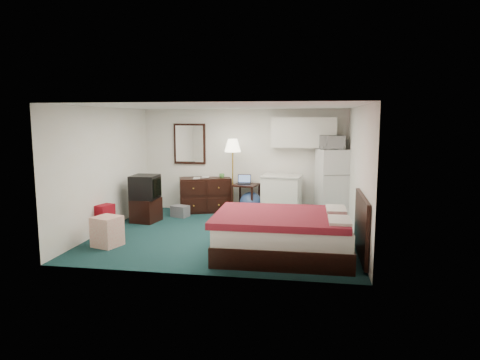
% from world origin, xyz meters
% --- Properties ---
extents(floor, '(5.00, 4.50, 0.01)m').
position_xyz_m(floor, '(0.00, 0.00, 0.00)').
color(floor, black).
rests_on(floor, ground).
extents(ceiling, '(5.00, 4.50, 0.01)m').
position_xyz_m(ceiling, '(0.00, 0.00, 2.50)').
color(ceiling, white).
rests_on(ceiling, walls).
extents(walls, '(5.01, 4.51, 2.50)m').
position_xyz_m(walls, '(0.00, 0.00, 1.25)').
color(walls, white).
rests_on(walls, floor).
extents(mirror, '(0.80, 0.06, 1.00)m').
position_xyz_m(mirror, '(-1.35, 2.22, 1.65)').
color(mirror, white).
rests_on(mirror, walls).
extents(upper_cabinets, '(1.50, 0.35, 0.70)m').
position_xyz_m(upper_cabinets, '(1.45, 2.08, 1.95)').
color(upper_cabinets, white).
rests_on(upper_cabinets, walls).
extents(headboard, '(0.06, 1.56, 1.00)m').
position_xyz_m(headboard, '(2.46, -1.13, 0.55)').
color(headboard, black).
rests_on(headboard, walls).
extents(dresser, '(1.35, 0.93, 0.84)m').
position_xyz_m(dresser, '(-0.91, 1.98, 0.42)').
color(dresser, black).
rests_on(dresser, floor).
extents(floor_lamp, '(0.40, 0.40, 1.80)m').
position_xyz_m(floor_lamp, '(-0.19, 1.82, 0.90)').
color(floor_lamp, gold).
rests_on(floor_lamp, floor).
extents(desk, '(0.68, 0.68, 0.72)m').
position_xyz_m(desk, '(0.11, 1.93, 0.36)').
color(desk, black).
rests_on(desk, floor).
extents(exercise_ball, '(0.63, 0.63, 0.54)m').
position_xyz_m(exercise_ball, '(0.24, 1.84, 0.27)').
color(exercise_ball, navy).
rests_on(exercise_ball, floor).
extents(kitchen_counter, '(0.94, 0.76, 0.94)m').
position_xyz_m(kitchen_counter, '(0.98, 1.78, 0.47)').
color(kitchen_counter, white).
rests_on(kitchen_counter, floor).
extents(fridge, '(0.81, 0.81, 1.58)m').
position_xyz_m(fridge, '(2.13, 1.88, 0.79)').
color(fridge, silver).
rests_on(fridge, floor).
extents(bed, '(2.20, 1.72, 0.70)m').
position_xyz_m(bed, '(1.21, -1.13, 0.35)').
color(bed, maroon).
rests_on(bed, floor).
extents(tv_stand, '(0.61, 0.65, 0.52)m').
position_xyz_m(tv_stand, '(-1.96, 0.76, 0.26)').
color(tv_stand, black).
rests_on(tv_stand, floor).
extents(suitcase, '(0.32, 0.41, 0.59)m').
position_xyz_m(suitcase, '(-2.35, -0.38, 0.30)').
color(suitcase, maroon).
rests_on(suitcase, floor).
extents(retail_box, '(0.54, 0.54, 0.54)m').
position_xyz_m(retail_box, '(-1.94, -1.12, 0.27)').
color(retail_box, silver).
rests_on(retail_box, floor).
extents(file_bin, '(0.44, 0.38, 0.26)m').
position_xyz_m(file_bin, '(-1.35, 1.33, 0.13)').
color(file_bin, slate).
rests_on(file_bin, floor).
extents(cardboard_box_a, '(0.27, 0.23, 0.21)m').
position_xyz_m(cardboard_box_a, '(-0.29, 1.71, 0.10)').
color(cardboard_box_a, olive).
rests_on(cardboard_box_a, floor).
extents(cardboard_box_b, '(0.26, 0.30, 0.28)m').
position_xyz_m(cardboard_box_b, '(0.74, 1.50, 0.14)').
color(cardboard_box_b, olive).
rests_on(cardboard_box_b, floor).
extents(laptop, '(0.34, 0.28, 0.22)m').
position_xyz_m(laptop, '(0.07, 1.91, 0.82)').
color(laptop, black).
rests_on(laptop, desk).
extents(crt_tv, '(0.57, 0.61, 0.52)m').
position_xyz_m(crt_tv, '(-1.97, 0.76, 0.78)').
color(crt_tv, black).
rests_on(crt_tv, tv_stand).
extents(microwave, '(0.59, 0.36, 0.38)m').
position_xyz_m(microwave, '(2.09, 1.88, 1.77)').
color(microwave, silver).
rests_on(microwave, fridge).
extents(book_a, '(0.16, 0.04, 0.22)m').
position_xyz_m(book_a, '(-1.15, 1.81, 0.95)').
color(book_a, olive).
rests_on(book_a, dresser).
extents(book_b, '(0.18, 0.05, 0.24)m').
position_xyz_m(book_b, '(-0.99, 1.99, 0.96)').
color(book_b, olive).
rests_on(book_b, dresser).
extents(mug, '(0.17, 0.16, 0.13)m').
position_xyz_m(mug, '(-0.50, 2.04, 0.91)').
color(mug, '#529E47').
rests_on(mug, dresser).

